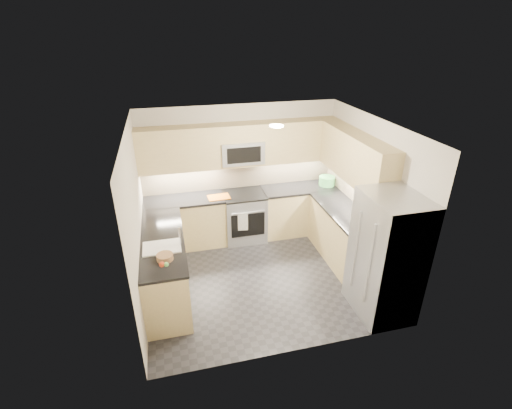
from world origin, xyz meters
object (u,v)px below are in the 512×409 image
gas_range (244,217)px  fruit_basket (165,257)px  cutting_board (219,197)px  utensil_bowl (327,181)px  microwave (242,152)px  refrigerator (386,257)px

gas_range → fruit_basket: fruit_basket is taller
cutting_board → fruit_basket: 2.03m
cutting_board → fruit_basket: (-0.99, -1.77, 0.03)m
utensil_bowl → fruit_basket: size_ratio=1.38×
microwave → refrigerator: (1.45, -2.55, -0.80)m
refrigerator → fruit_basket: refrigerator is taller
refrigerator → utensil_bowl: 2.43m
utensil_bowl → fruit_basket: (-3.10, -1.82, -0.05)m
refrigerator → fruit_basket: size_ratio=8.23×
gas_range → microwave: microwave is taller
gas_range → microwave: bearing=90.0°
gas_range → utensil_bowl: (1.64, -0.01, 0.57)m
utensil_bowl → microwave: bearing=175.4°
gas_range → utensil_bowl: 1.73m
fruit_basket → cutting_board: bearing=60.6°
gas_range → fruit_basket: size_ratio=4.16×
gas_range → utensil_bowl: size_ratio=3.01×
gas_range → utensil_bowl: bearing=-0.2°
refrigerator → cutting_board: refrigerator is taller
refrigerator → fruit_basket: (-2.92, 0.60, 0.08)m
microwave → utensil_bowl: bearing=-4.6°
gas_range → refrigerator: 2.86m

